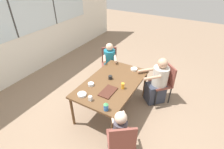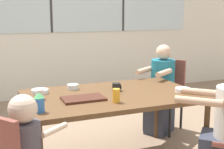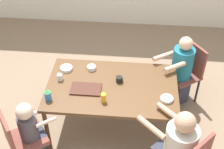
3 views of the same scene
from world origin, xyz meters
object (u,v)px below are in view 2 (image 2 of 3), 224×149
Objects in this scene: juice_glass at (116,96)px; bowl_fruit at (40,91)px; chair_for_man_blue_shirt at (167,88)px; bowl_cereal at (73,87)px; coffee_mug at (117,87)px; milk_carton_small at (40,95)px; person_man_blue_shirt at (161,93)px; bowl_white_shallow at (183,90)px; sippy_cup at (39,102)px.

juice_glass reaches higher than bowl_fruit.
chair_for_man_blue_shirt is 1.44m from juice_glass.
chair_for_man_blue_shirt is 7.85× the size of bowl_cereal.
milk_carton_small reaches higher than coffee_mug.
bowl_white_shallow is (-0.22, -0.75, 0.24)m from person_man_blue_shirt.
juice_glass is 0.76m from bowl_fruit.
bowl_fruit is at bearing 160.40° from bowl_white_shallow.
coffee_mug is (-0.78, -0.48, 0.26)m from person_man_blue_shirt.
sippy_cup is 0.73m from bowl_cereal.
chair_for_man_blue_shirt is at bearing -90.00° from person_man_blue_shirt.
chair_for_man_blue_shirt is at bearing 66.87° from bowl_white_shallow.
coffee_mug is 0.71m from bowl_fruit.
person_man_blue_shirt is at bearing 11.71° from bowl_fruit.
chair_for_man_blue_shirt is 1.77m from milk_carton_small.
bowl_fruit is at bearing 135.21° from juice_glass.
chair_for_man_blue_shirt is 1.36m from bowl_cereal.
person_man_blue_shirt is 1.29m from juice_glass.
juice_glass is at bearing 97.56° from chair_for_man_blue_shirt.
person_man_blue_shirt is 7.38× the size of bowl_white_shallow.
juice_glass is at bearing -69.18° from bowl_cereal.
bowl_white_shallow is (0.56, -0.27, -0.02)m from coffee_mug.
juice_glass is at bearing 2.25° from sippy_cup.
chair_for_man_blue_shirt is at bearing 31.81° from coffee_mug.
bowl_fruit is at bearing 70.55° from chair_for_man_blue_shirt.
juice_glass is 0.66m from milk_carton_small.
bowl_white_shallow is 1.05m from bowl_cereal.
sippy_cup is at bearing -99.93° from milk_carton_small.
chair_for_man_blue_shirt reaches higher than sippy_cup.
person_man_blue_shirt is at bearing 28.82° from sippy_cup.
chair_for_man_blue_shirt reaches higher than bowl_cereal.
bowl_fruit is (0.03, 0.21, -0.02)m from milk_carton_small.
sippy_cup is 1.35m from bowl_white_shallow.
bowl_white_shallow is (1.28, -0.24, -0.03)m from milk_carton_small.
coffee_mug is 0.76× the size of bowl_cereal.
sippy_cup is 0.63m from juice_glass.
bowl_cereal is (-0.37, 0.21, -0.01)m from coffee_mug.
juice_glass is at bearing 98.55° from person_man_blue_shirt.
person_man_blue_shirt reaches higher than juice_glass.
juice_glass reaches higher than coffee_mug.
chair_for_man_blue_shirt is 5.65× the size of sippy_cup.
coffee_mug is 0.55× the size of sippy_cup.
bowl_white_shallow is at bearing -10.53° from milk_carton_small.
person_man_blue_shirt is 9.23× the size of juice_glass.
person_man_blue_shirt is 0.95m from coffee_mug.
juice_glass is 0.80× the size of bowl_white_shallow.
milk_carton_small is 0.56× the size of bowl_fruit.
juice_glass reaches higher than bowl_cereal.
bowl_cereal is at bearing 54.99° from sippy_cup.
bowl_fruit is (-1.61, -0.40, 0.20)m from chair_for_man_blue_shirt.
milk_carton_small is 0.21m from bowl_fruit.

